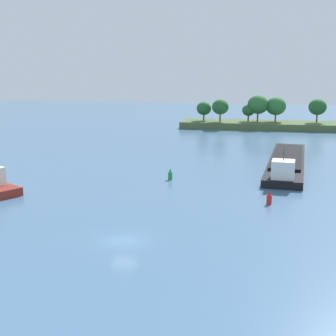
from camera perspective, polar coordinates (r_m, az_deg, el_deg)
ground_plane at (r=50.60m, az=-5.30°, el=-8.68°), size 400.00×400.00×0.00m
treeline_island at (r=146.09m, az=13.47°, el=5.85°), size 60.70×12.66×9.83m
cargo_barge at (r=90.05m, az=14.05°, el=0.78°), size 9.41×37.88×5.85m
channel_buoy_red at (r=64.64m, az=12.04°, el=-3.56°), size 0.70×0.70×1.90m
channel_buoy_green at (r=76.95m, az=0.27°, el=-0.82°), size 0.70×0.70×1.90m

